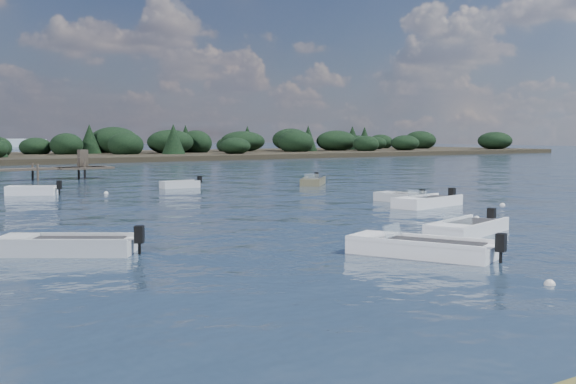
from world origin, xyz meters
TOP-DOWN VIEW (x-y plane):
  - ground at (0.00, 60.00)m, footprint 400.00×400.00m
  - tender_far_white at (-5.00, 31.93)m, footprint 3.59×2.73m
  - dinghy_extra_b at (16.89, 29.14)m, footprint 4.13×4.22m
  - dinghy_mid_white_a at (4.79, 1.90)m, footprint 5.16×3.13m
  - dinghy_mid_white_b at (11.71, 11.03)m, footprint 5.20×2.63m
  - dinghy_near_olive at (-0.65, -0.86)m, footprint 3.70×5.33m
  - tender_far_grey_b at (6.22, 32.03)m, footprint 3.32×1.29m
  - dinghy_extra_a at (12.55, 14.26)m, footprint 2.08×3.35m
  - dinghy_mid_grey at (-10.61, 6.45)m, footprint 4.79×4.07m
  - buoy_a at (-1.15, -6.36)m, footprint 0.32×0.32m
  - buoy_b at (9.32, 5.31)m, footprint 0.32×0.32m
  - buoy_c at (-9.80, 8.05)m, footprint 0.32×0.32m
  - buoy_d at (15.74, 8.94)m, footprint 0.32×0.32m
  - buoy_e at (-0.34, 30.29)m, footprint 0.32×0.32m
  - far_headland at (25.00, 100.00)m, footprint 190.00×40.00m

SIDE VIEW (x-z plane):
  - ground at x=0.00m, z-range 0.00..0.00m
  - buoy_a at x=-1.15m, z-range -0.16..0.16m
  - buoy_b at x=9.32m, z-range -0.16..0.16m
  - buoy_c at x=-9.80m, z-range -0.16..0.16m
  - buoy_d at x=15.74m, z-range -0.16..0.16m
  - buoy_e at x=-0.34m, z-range -0.16..0.16m
  - dinghy_extra_a at x=12.55m, z-range -0.39..0.69m
  - dinghy_mid_white_a at x=4.79m, z-range -0.44..0.75m
  - dinghy_extra_b at x=16.89m, z-range -0.45..0.76m
  - tender_far_grey_b at x=6.22m, z-range -0.41..0.73m
  - dinghy_mid_white_b at x=11.71m, z-range -0.47..0.80m
  - dinghy_near_olive at x=-0.65m, z-range -0.48..0.82m
  - dinghy_mid_grey at x=-10.61m, z-range -0.46..0.81m
  - tender_far_white at x=-5.00m, z-range -0.45..0.80m
  - far_headland at x=25.00m, z-range -0.94..4.86m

